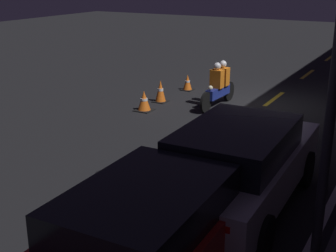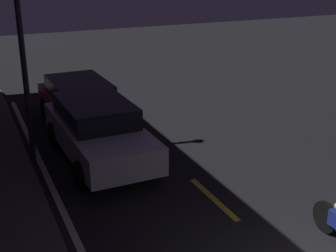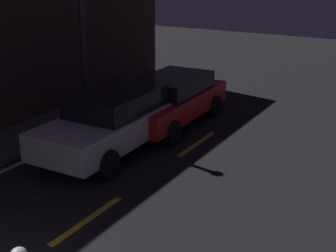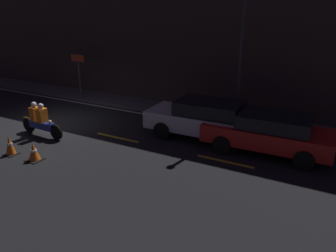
{
  "view_description": "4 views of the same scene",
  "coord_description": "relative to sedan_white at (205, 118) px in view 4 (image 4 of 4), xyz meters",
  "views": [
    {
      "loc": [
        13.59,
        4.21,
        3.91
      ],
      "look_at": [
        5.84,
        -0.14,
        0.99
      ],
      "focal_mm": 50.0,
      "sensor_mm": 36.0,
      "label": 1
    },
    {
      "loc": [
        -4.26,
        4.56,
        4.96
      ],
      "look_at": [
        5.79,
        0.05,
        0.91
      ],
      "focal_mm": 50.0,
      "sensor_mm": 36.0,
      "label": 2
    },
    {
      "loc": [
        -2.35,
        -5.21,
        4.59
      ],
      "look_at": [
        6.42,
        -0.03,
        0.99
      ],
      "focal_mm": 50.0,
      "sensor_mm": 36.0,
      "label": 3
    },
    {
      "loc": [
        11.04,
        -9.68,
        4.95
      ],
      "look_at": [
        5.84,
        -0.06,
        0.92
      ],
      "focal_mm": 35.0,
      "sensor_mm": 36.0,
      "label": 4
    }
  ],
  "objects": [
    {
      "name": "shop_sign",
      "position": [
        -8.32,
        2.06,
        1.01
      ],
      "size": [
        0.9,
        0.08,
        2.4
      ],
      "color": "#4C4C51",
      "rests_on": "raised_curb"
    },
    {
      "name": "traffic_cone_far",
      "position": [
        -4.31,
        -4.62,
        -0.52
      ],
      "size": [
        0.5,
        0.5,
        0.6
      ],
      "color": "black",
      "rests_on": "ground"
    },
    {
      "name": "lane_dash_c",
      "position": [
        -7.56,
        -1.65,
        -0.81
      ],
      "size": [
        2.0,
        0.14,
        0.01
      ],
      "color": "gold",
      "rests_on": "ground"
    },
    {
      "name": "traffic_cone_mid",
      "position": [
        -5.42,
        -4.71,
        -0.47
      ],
      "size": [
        0.43,
        0.43,
        0.7
      ],
      "color": "black",
      "rests_on": "ground"
    },
    {
      "name": "lane_solid_kerb",
      "position": [
        -6.56,
        1.44,
        -0.81
      ],
      "size": [
        25.2,
        0.14,
        0.01
      ],
      "color": "silver",
      "rests_on": "ground"
    },
    {
      "name": "motorcycle",
      "position": [
        -5.9,
        -2.91,
        -0.17
      ],
      "size": [
        2.24,
        0.39,
        1.38
      ],
      "rotation": [
        0.0,
        0.0,
        -0.04
      ],
      "color": "black",
      "rests_on": "ground"
    },
    {
      "name": "sedan_white",
      "position": [
        0.0,
        0.0,
        0.0
      ],
      "size": [
        4.53,
        1.99,
        1.52
      ],
      "rotation": [
        0.0,
        0.0,
        3.16
      ],
      "color": "silver",
      "rests_on": "ground"
    },
    {
      "name": "taxi_red",
      "position": [
        2.5,
        -0.21,
        -0.04
      ],
      "size": [
        4.44,
        1.97,
        1.43
      ],
      "rotation": [
        0.0,
        0.0,
        3.17
      ],
      "color": "red",
      "rests_on": "ground"
    },
    {
      "name": "building_front",
      "position": [
        -6.56,
        3.55,
        2.73
      ],
      "size": [
        28.0,
        0.3,
        7.1
      ],
      "color": "#382D28",
      "rests_on": "ground"
    },
    {
      "name": "street_lamp",
      "position": [
        0.79,
        1.54,
        2.42
      ],
      "size": [
        0.28,
        0.28,
        5.76
      ],
      "color": "#333338",
      "rests_on": "ground"
    },
    {
      "name": "raised_curb",
      "position": [
        -6.56,
        2.55,
        -0.75
      ],
      "size": [
        28.0,
        1.72,
        0.14
      ],
      "color": "#4C4C4F",
      "rests_on": "ground"
    },
    {
      "name": "lane_dash_d",
      "position": [
        -3.06,
        -1.65,
        -0.81
      ],
      "size": [
        2.0,
        0.14,
        0.01
      ],
      "color": "gold",
      "rests_on": "ground"
    },
    {
      "name": "lane_dash_e",
      "position": [
        1.44,
        -1.65,
        -0.81
      ],
      "size": [
        2.0,
        0.14,
        0.01
      ],
      "color": "gold",
      "rests_on": "ground"
    },
    {
      "name": "ground_plane",
      "position": [
        -6.56,
        -1.65,
        -0.82
      ],
      "size": [
        56.0,
        56.0,
        0.0
      ],
      "primitive_type": "plane",
      "color": "black"
    }
  ]
}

